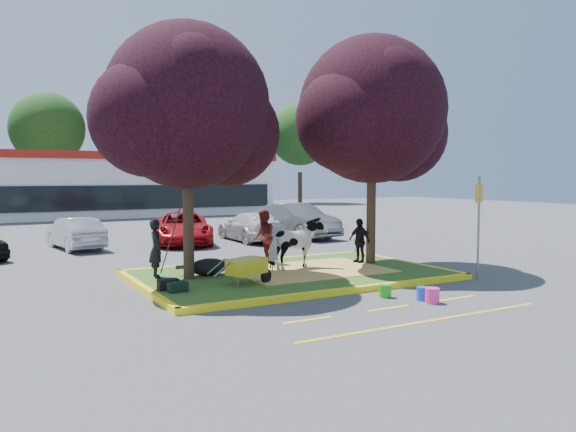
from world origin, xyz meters
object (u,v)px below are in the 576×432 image
bucket_green (385,291)px  bucket_pink (432,296)px  handler (156,249)px  car_silver (75,233)px  cow (297,244)px  calf (209,267)px  bucket_blue (423,294)px  sign_post (479,215)px  wheelbarrow (247,267)px

bucket_green → bucket_pink: bearing=-61.5°
handler → car_silver: 8.34m
cow → calf: (-2.50, 0.39, -0.51)m
handler → bucket_green: (4.10, -4.29, -0.76)m
cow → bucket_blue: (0.85, -4.18, -0.74)m
sign_post → car_silver: bearing=110.7°
calf → car_silver: car_silver is taller
bucket_green → bucket_pink: 1.10m
wheelbarrow → bucket_green: (2.45, -2.23, -0.45)m
cow → bucket_green: (0.30, -3.54, -0.74)m
cow → bucket_pink: bearing=178.2°
cow → handler: (-3.80, 0.75, 0.02)m
cow → handler: 3.88m
bucket_blue → sign_post: bearing=22.0°
wheelbarrow → sign_post: size_ratio=0.61×
cow → car_silver: (-4.58, 9.05, -0.28)m
bucket_pink → sign_post: bearing=26.7°
sign_post → cow: bearing=128.9°
calf → wheelbarrow: wheelbarrow is taller
calf → car_silver: 8.91m
cow → car_silver: 10.15m
bucket_pink → car_silver: car_silver is taller
wheelbarrow → bucket_green: bearing=-66.7°
calf → wheelbarrow: size_ratio=0.61×
calf → bucket_blue: size_ratio=3.46×
bucket_green → bucket_pink: bucket_pink is taller
calf → car_silver: (-2.08, 8.66, 0.23)m
wheelbarrow → car_silver: size_ratio=0.46×
handler → car_silver: bearing=9.8°
handler → wheelbarrow: (1.65, -2.06, -0.31)m
calf → sign_post: bearing=-50.2°
bucket_pink → cow: bearing=100.3°
cow → bucket_blue: 4.33m
calf → bucket_pink: 5.92m
calf → wheelbarrow: (0.34, -1.70, 0.22)m
car_silver → sign_post: bearing=117.2°
bucket_green → car_silver: car_silver is taller
handler → car_silver: handler is taller
cow → calf: 2.58m
bucket_pink → car_silver: size_ratio=0.09×
cow → wheelbarrow: bearing=109.1°
handler → bucket_green: bearing=-131.8°
wheelbarrow → sign_post: sign_post is taller
wheelbarrow → car_silver: 10.64m
cow → wheelbarrow: (-2.16, -1.31, -0.29)m
bucket_pink → car_silver: bearing=111.7°
calf → bucket_blue: 5.67m
car_silver → bucket_blue: bearing=103.9°
handler → bucket_pink: bearing=-134.2°
bucket_pink → handler: bearing=131.3°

